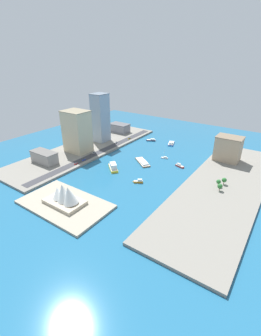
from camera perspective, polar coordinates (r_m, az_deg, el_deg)
ground_plane at (r=284.12m, az=3.23°, el=0.69°), size 440.00×440.00×0.00m
quay_west at (r=253.39m, az=21.34°, el=-4.18°), size 70.00×240.00×2.43m
quay_east at (r=337.35m, az=-10.27°, el=4.68°), size 70.00×240.00×2.43m
peninsula_point at (r=218.82m, az=-15.39°, el=-8.29°), size 79.45×47.08×2.00m
road_strip at (r=320.40m, az=-7.03°, el=4.01°), size 10.13×228.00×0.15m
patrol_launch_navy at (r=365.61m, az=4.98°, el=6.68°), size 14.33×10.19×3.41m
barge_flat_brown at (r=288.94m, az=2.98°, el=1.40°), size 28.87×25.34×3.00m
water_taxi_orange at (r=245.15m, az=1.88°, el=-3.20°), size 10.23×8.06×4.06m
ferry_yellow_fast at (r=272.72m, az=-4.17°, el=0.27°), size 21.44×20.20×7.87m
sailboat_small_white at (r=305.07m, az=8.14°, el=2.48°), size 9.42×5.48×11.32m
tugboat_red at (r=284.79m, az=11.67°, el=0.53°), size 12.10×6.45×3.78m
catamaran_blue at (r=355.02m, az=9.68°, el=5.84°), size 13.63×21.25×4.25m
tower_tall_glass at (r=351.54m, az=-7.20°, el=11.78°), size 20.02×21.72×68.01m
warehouse_low_gray at (r=399.21m, az=-2.67°, el=9.58°), size 31.98×19.88×13.51m
office_block_beige at (r=318.13m, az=-12.65°, el=8.51°), size 32.26×25.97×53.46m
apartment_midrise_tan at (r=308.68m, az=22.29°, el=4.32°), size 29.83×21.83×29.76m
carpark_squat_concrete at (r=300.93m, az=-19.91°, el=2.51°), size 34.09×15.81×13.52m
hatchback_blue at (r=295.53m, az=-11.11°, el=1.97°), size 1.95×4.61×1.66m
taxi_yellow_cab at (r=365.03m, az=-0.29°, el=7.09°), size 1.89×5.15×1.65m
pickup_red at (r=286.83m, az=-12.92°, el=1.03°), size 2.04×4.58×1.53m
sedan_silver at (r=314.32m, az=-8.73°, el=3.63°), size 1.90×5.18×1.66m
van_white at (r=348.17m, az=-3.44°, el=6.10°), size 2.04×5.04×1.55m
traffic_light_waterfront at (r=297.34m, az=-9.46°, el=2.97°), size 0.36×0.36×6.50m
opera_landmark at (r=213.52m, az=-15.52°, el=-6.38°), size 35.05×21.82×19.13m
park_tree_cluster at (r=246.82m, az=20.85°, el=-3.30°), size 8.03×19.38×7.29m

